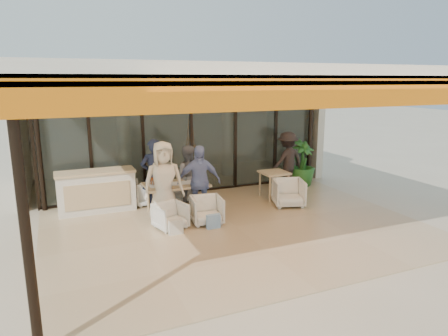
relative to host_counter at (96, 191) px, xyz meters
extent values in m
plane|color=#C6B293|center=(2.68, -2.30, -0.53)|extent=(70.00, 70.00, 0.00)
cube|color=tan|center=(2.68, -2.30, -0.53)|extent=(8.00, 6.00, 0.01)
cube|color=silver|center=(2.68, -2.30, 2.77)|extent=(8.00, 6.00, 0.20)
cube|color=orange|center=(2.68, -5.24, 2.49)|extent=(8.00, 0.12, 0.45)
cube|color=#E05312|center=(2.68, -4.55, 2.61)|extent=(8.00, 1.50, 0.06)
cylinder|color=black|center=(-1.20, -5.18, 1.07)|extent=(0.12, 0.12, 3.20)
cylinder|color=black|center=(-1.20, 0.58, 1.07)|extent=(0.12, 0.12, 3.20)
cylinder|color=black|center=(6.56, 0.58, 1.07)|extent=(0.12, 0.12, 3.20)
cube|color=#9EADA3|center=(2.68, 0.70, 1.07)|extent=(8.00, 0.03, 3.20)
cube|color=black|center=(2.68, 0.70, -0.49)|extent=(8.00, 0.10, 0.08)
cube|color=black|center=(2.68, 0.70, 2.63)|extent=(8.00, 0.10, 0.08)
cube|color=black|center=(-1.32, 0.70, 1.07)|extent=(0.08, 0.10, 3.20)
cube|color=black|center=(-0.02, 0.70, 1.07)|extent=(0.08, 0.10, 3.20)
cube|color=black|center=(1.33, 0.70, 1.07)|extent=(0.08, 0.10, 3.20)
cube|color=black|center=(2.68, 0.70, 1.07)|extent=(0.08, 0.10, 3.20)
cube|color=black|center=(4.03, 0.70, 1.07)|extent=(0.08, 0.10, 3.20)
cube|color=black|center=(5.38, 0.70, 1.07)|extent=(0.08, 0.10, 3.20)
cube|color=black|center=(6.68, 0.70, 1.07)|extent=(0.08, 0.10, 3.20)
cube|color=silver|center=(2.68, 4.20, 1.17)|extent=(9.00, 0.25, 3.40)
cube|color=silver|center=(-1.72, 2.45, 1.17)|extent=(0.25, 3.50, 3.40)
cube|color=silver|center=(7.08, 2.45, 1.17)|extent=(0.25, 3.50, 3.40)
cube|color=silver|center=(2.68, 2.45, 2.87)|extent=(9.00, 3.50, 0.25)
cube|color=#E4C28B|center=(2.68, 2.45, -0.52)|extent=(8.00, 3.50, 0.02)
cylinder|color=silver|center=(1.08, 2.30, 0.97)|extent=(0.40, 0.40, 3.00)
cylinder|color=silver|center=(4.48, 2.30, 0.97)|extent=(0.40, 0.40, 3.00)
cylinder|color=black|center=(1.48, 1.90, 2.47)|extent=(0.03, 0.03, 0.70)
cube|color=black|center=(1.48, 1.90, 2.02)|extent=(0.30, 0.30, 0.40)
sphere|color=#FFBF72|center=(1.48, 1.90, 2.02)|extent=(0.18, 0.18, 0.18)
cylinder|color=black|center=(4.98, 1.90, 2.47)|extent=(0.03, 0.03, 0.70)
cube|color=black|center=(4.98, 1.90, 2.02)|extent=(0.30, 0.30, 0.40)
sphere|color=#FFBF72|center=(4.98, 1.90, 2.02)|extent=(0.18, 0.18, 0.18)
cylinder|color=black|center=(2.98, 1.70, -0.48)|extent=(0.40, 0.40, 0.05)
cylinder|color=black|center=(2.98, 1.70, 0.52)|extent=(0.04, 0.04, 2.10)
cone|color=#E65814|center=(2.98, 1.70, 1.17)|extent=(0.32, 0.32, 1.10)
cube|color=silver|center=(0.00, 0.00, -0.03)|extent=(1.80, 0.60, 1.00)
cube|color=#E4C28B|center=(0.00, 0.00, 0.48)|extent=(1.85, 0.65, 0.06)
cube|color=#E4C28B|center=(0.00, -0.31, -0.03)|extent=(1.50, 0.02, 0.60)
cube|color=#E4C28B|center=(1.76, -0.86, 0.19)|extent=(1.50, 0.90, 0.05)
cube|color=white|center=(1.76, -0.86, 0.21)|extent=(1.30, 0.35, 0.01)
cylinder|color=#E4C28B|center=(1.14, -1.18, -0.18)|extent=(0.06, 0.06, 0.70)
cylinder|color=#E4C28B|center=(2.38, -1.18, -0.18)|extent=(0.06, 0.06, 0.70)
cylinder|color=#E4C28B|center=(1.14, -0.54, -0.18)|extent=(0.06, 0.06, 0.70)
cylinder|color=#E4C28B|center=(2.38, -0.54, -0.18)|extent=(0.06, 0.06, 0.70)
cylinder|color=white|center=(1.31, -1.01, 0.27)|extent=(0.06, 0.06, 0.11)
cylinder|color=white|center=(1.51, -0.66, 0.27)|extent=(0.06, 0.06, 0.11)
cylinder|color=white|center=(1.81, -0.96, 0.27)|extent=(0.06, 0.06, 0.11)
cylinder|color=white|center=(2.06, -0.68, 0.27)|extent=(0.06, 0.06, 0.11)
cylinder|color=white|center=(2.26, -1.06, 0.27)|extent=(0.06, 0.06, 0.11)
cylinder|color=white|center=(1.21, -0.81, 0.27)|extent=(0.06, 0.06, 0.11)
cylinder|color=#913A15|center=(1.21, -0.71, 0.30)|extent=(0.07, 0.07, 0.16)
cylinder|color=black|center=(1.66, -0.58, 0.30)|extent=(0.09, 0.09, 0.17)
cylinder|color=black|center=(1.66, -0.58, 0.39)|extent=(0.10, 0.10, 0.01)
cylinder|color=white|center=(1.31, -1.16, 0.22)|extent=(0.22, 0.22, 0.01)
cylinder|color=white|center=(2.21, -1.16, 0.22)|extent=(0.22, 0.22, 0.01)
cylinder|color=white|center=(1.31, -0.54, 0.22)|extent=(0.22, 0.22, 0.01)
cylinder|color=white|center=(2.21, -0.54, 0.22)|extent=(0.22, 0.22, 0.01)
imported|color=white|center=(1.34, 0.09, -0.17)|extent=(0.81, 0.77, 0.73)
imported|color=white|center=(2.18, 0.09, -0.21)|extent=(0.77, 0.74, 0.64)
imported|color=white|center=(1.34, -1.81, -0.21)|extent=(0.75, 0.73, 0.64)
imported|color=white|center=(2.18, -1.81, -0.19)|extent=(0.74, 0.70, 0.69)
imported|color=#181F35|center=(1.34, -0.41, 0.36)|extent=(0.67, 0.45, 1.79)
imported|color=slate|center=(2.18, -0.41, 0.26)|extent=(0.92, 0.81, 1.58)
imported|color=beige|center=(1.34, -1.31, 0.40)|extent=(0.94, 0.65, 1.86)
imported|color=#7085BA|center=(2.18, -1.31, 0.33)|extent=(1.07, 0.63, 1.72)
cube|color=silver|center=(1.34, -2.21, -0.36)|extent=(0.30, 0.10, 0.34)
cube|color=#99BFD8|center=(2.18, -2.21, -0.36)|extent=(0.30, 0.10, 0.34)
cube|color=#E4C28B|center=(4.57, -0.68, 0.19)|extent=(0.70, 0.70, 0.05)
cylinder|color=#E4C28B|center=(4.29, -0.96, -0.18)|extent=(0.05, 0.05, 0.70)
cylinder|color=#E4C28B|center=(4.85, -0.96, -0.18)|extent=(0.05, 0.05, 0.70)
cylinder|color=#E4C28B|center=(4.29, -0.40, -0.18)|extent=(0.05, 0.05, 0.70)
cylinder|color=#E4C28B|center=(4.85, -0.40, -0.18)|extent=(0.05, 0.05, 0.70)
imported|color=white|center=(4.57, -1.43, -0.15)|extent=(0.93, 0.90, 0.77)
imported|color=black|center=(5.44, 0.07, 0.32)|extent=(1.21, 0.85, 1.70)
imported|color=#1E5919|center=(5.99, 0.12, 0.18)|extent=(1.03, 1.03, 1.42)
camera|label=1|loc=(-0.81, -9.81, 2.66)|focal=32.00mm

